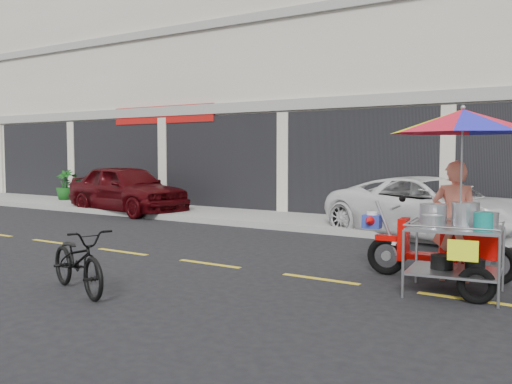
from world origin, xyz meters
The scene contains 9 objects.
ground centered at (0.00, 0.00, 0.00)m, with size 90.00×90.00×0.00m, color black.
sidewalk centered at (0.00, 5.50, 0.07)m, with size 45.00×3.00×0.15m, color gray.
centerline centered at (0.00, 0.00, 0.00)m, with size 42.00×0.10×0.01m, color gold.
maroon_sedan centered at (-8.81, 4.70, 0.72)m, with size 1.71×4.24×1.44m, color #3B0407.
white_pickup centered at (0.18, 4.70, 0.64)m, with size 2.14×4.64×1.29m, color white.
plant_tall centered at (-12.90, 6.10, 0.60)m, with size 0.81×0.70×0.90m, color #144B15.
plant_short centered at (-12.85, 5.62, 0.67)m, with size 0.58×0.58×1.04m, color #144B15.
near_bicycle centered at (-2.24, -2.41, 0.42)m, with size 0.56×1.60×0.84m, color black.
food_vendor_rig centered at (1.73, 0.49, 1.50)m, with size 2.57×2.06×2.40m.
Camera 1 is at (3.66, -7.15, 1.80)m, focal length 40.00 mm.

